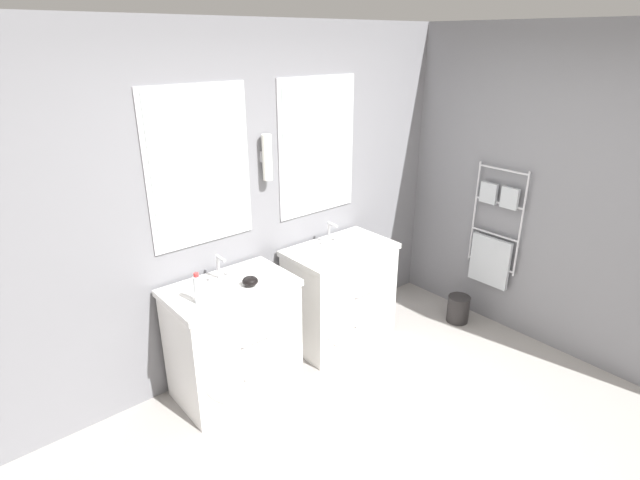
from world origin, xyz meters
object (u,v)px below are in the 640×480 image
(vanity_left, at_px, (236,340))
(vanity_right, at_px, (342,295))
(amenity_bowl, at_px, (250,281))
(toiletry_bottle, at_px, (198,289))
(waste_bin, at_px, (458,308))

(vanity_left, bearing_deg, vanity_right, 0.00)
(vanity_left, xyz_separation_m, amenity_bowl, (0.11, -0.06, 0.46))
(toiletry_bottle, height_order, amenity_bowl, toiletry_bottle)
(vanity_right, distance_m, waste_bin, 1.18)
(vanity_right, bearing_deg, amenity_bowl, -176.20)
(amenity_bowl, distance_m, waste_bin, 2.16)
(vanity_right, height_order, waste_bin, vanity_right)
(toiletry_bottle, bearing_deg, vanity_right, 2.38)
(amenity_bowl, bearing_deg, toiletry_bottle, 178.97)
(waste_bin, bearing_deg, toiletry_bottle, 170.04)
(vanity_right, bearing_deg, waste_bin, -24.32)
(vanity_left, bearing_deg, waste_bin, -12.72)
(toiletry_bottle, bearing_deg, vanity_left, 11.09)
(vanity_right, height_order, amenity_bowl, amenity_bowl)
(vanity_left, distance_m, vanity_right, 1.04)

